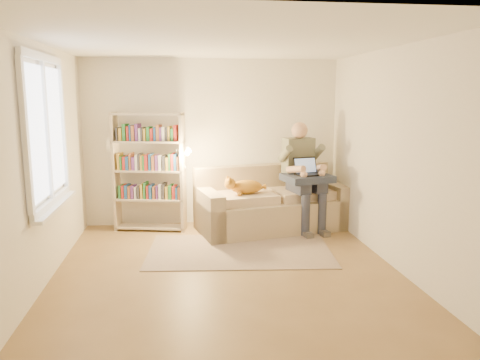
{
  "coord_description": "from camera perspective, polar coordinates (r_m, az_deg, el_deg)",
  "views": [
    {
      "loc": [
        -0.53,
        -5.16,
        2.04
      ],
      "look_at": [
        0.28,
        1.0,
        0.91
      ],
      "focal_mm": 35.0,
      "sensor_mm": 36.0,
      "label": 1
    }
  ],
  "objects": [
    {
      "name": "cat",
      "position": [
        6.84,
        0.11,
        -0.84
      ],
      "size": [
        0.68,
        0.35,
        0.26
      ],
      "rotation": [
        0.0,
        0.0,
        0.21
      ],
      "color": "gold",
      "rests_on": "sofa"
    },
    {
      "name": "window",
      "position": [
        5.59,
        -22.15,
        2.71
      ],
      "size": [
        0.12,
        1.52,
        1.69
      ],
      "color": "white",
      "rests_on": "wall_left"
    },
    {
      "name": "ceiling",
      "position": [
        5.22,
        -1.69,
        16.46
      ],
      "size": [
        4.0,
        4.5,
        0.02
      ],
      "primitive_type": "cube",
      "color": "white",
      "rests_on": "wall_back"
    },
    {
      "name": "wall_front",
      "position": [
        3.05,
        2.74,
        -3.72
      ],
      "size": [
        4.0,
        0.02,
        2.6
      ],
      "primitive_type": "cube",
      "color": "silver",
      "rests_on": "floor"
    },
    {
      "name": "wall_right",
      "position": [
        5.8,
        18.48,
        2.44
      ],
      "size": [
        0.02,
        4.5,
        2.6
      ],
      "primitive_type": "cube",
      "color": "silver",
      "rests_on": "floor"
    },
    {
      "name": "bookshelf",
      "position": [
        7.15,
        -11.0,
        1.69
      ],
      "size": [
        1.18,
        0.56,
        1.8
      ],
      "rotation": [
        0.0,
        0.0,
        -0.21
      ],
      "color": "#C0AE91",
      "rests_on": "floor"
    },
    {
      "name": "laptop",
      "position": [
        7.07,
        8.65,
        1.19
      ],
      "size": [
        0.43,
        0.38,
        0.32
      ],
      "rotation": [
        0.0,
        0.0,
        0.21
      ],
      "color": "black",
      "rests_on": "blanket"
    },
    {
      "name": "rug",
      "position": [
        6.27,
        -0.04,
        -8.61
      ],
      "size": [
        2.52,
        1.65,
        0.01
      ],
      "primitive_type": "cube",
      "rotation": [
        0.0,
        0.0,
        -0.1
      ],
      "color": "gray",
      "rests_on": "floor"
    },
    {
      "name": "floor",
      "position": [
        5.58,
        -1.54,
        -11.16
      ],
      "size": [
        4.5,
        4.5,
        0.0
      ],
      "primitive_type": "plane",
      "color": "brown",
      "rests_on": "ground"
    },
    {
      "name": "wall_back",
      "position": [
        7.47,
        -3.39,
        4.6
      ],
      "size": [
        4.0,
        0.02,
        2.6
      ],
      "primitive_type": "cube",
      "color": "silver",
      "rests_on": "floor"
    },
    {
      "name": "blanket",
      "position": [
        7.08,
        8.67,
        0.26
      ],
      "size": [
        0.77,
        0.68,
        0.1
      ],
      "primitive_type": "cube",
      "rotation": [
        0.0,
        0.0,
        0.21
      ],
      "color": "#272E44",
      "rests_on": "person"
    },
    {
      "name": "wall_left",
      "position": [
        5.42,
        -23.16,
        1.63
      ],
      "size": [
        0.02,
        4.5,
        2.6
      ],
      "primitive_type": "cube",
      "color": "silver",
      "rests_on": "floor"
    },
    {
      "name": "person",
      "position": [
        7.18,
        7.65,
        1.22
      ],
      "size": [
        0.58,
        0.8,
        1.64
      ],
      "rotation": [
        0.0,
        0.0,
        0.21
      ],
      "color": "#6C6E59",
      "rests_on": "sofa"
    },
    {
      "name": "sofa",
      "position": [
        7.25,
        3.77,
        -3.24
      ],
      "size": [
        2.4,
        1.45,
        0.95
      ],
      "rotation": [
        0.0,
        0.0,
        0.21
      ],
      "color": "tan",
      "rests_on": "floor"
    }
  ]
}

